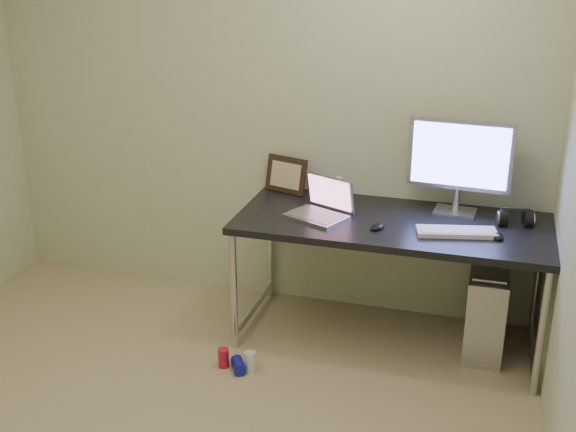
# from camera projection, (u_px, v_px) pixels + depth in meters

# --- Properties ---
(wall_back) EXTENTS (3.50, 0.02, 2.50)m
(wall_back) POSITION_uv_depth(u_px,v_px,m) (261.00, 107.00, 4.38)
(wall_back) COLOR beige
(wall_back) RESTS_ON ground
(desk) EXTENTS (1.72, 0.75, 0.75)m
(desk) POSITION_uv_depth(u_px,v_px,m) (392.00, 233.00, 4.02)
(desk) COLOR black
(desk) RESTS_ON ground
(tower_computer) EXTENTS (0.21, 0.48, 0.53)m
(tower_computer) POSITION_uv_depth(u_px,v_px,m) (486.00, 309.00, 4.07)
(tower_computer) COLOR silver
(tower_computer) RESTS_ON ground
(cable_a) EXTENTS (0.01, 0.16, 0.69)m
(cable_a) POSITION_uv_depth(u_px,v_px,m) (481.00, 265.00, 4.28)
(cable_a) COLOR black
(cable_a) RESTS_ON ground
(cable_b) EXTENTS (0.02, 0.11, 0.71)m
(cable_b) POSITION_uv_depth(u_px,v_px,m) (497.00, 271.00, 4.24)
(cable_b) COLOR black
(cable_b) RESTS_ON ground
(can_red) EXTENTS (0.07, 0.07, 0.11)m
(can_red) POSITION_uv_depth(u_px,v_px,m) (223.00, 358.00, 3.96)
(can_red) COLOR red
(can_red) RESTS_ON ground
(can_white) EXTENTS (0.07, 0.07, 0.12)m
(can_white) POSITION_uv_depth(u_px,v_px,m) (250.00, 362.00, 3.92)
(can_white) COLOR white
(can_white) RESTS_ON ground
(can_blue) EXTENTS (0.12, 0.14, 0.07)m
(can_blue) POSITION_uv_depth(u_px,v_px,m) (238.00, 366.00, 3.93)
(can_blue) COLOR #151ABB
(can_blue) RESTS_ON ground
(laptop) EXTENTS (0.39, 0.36, 0.22)m
(laptop) POSITION_uv_depth(u_px,v_px,m) (322.00, 207.00, 4.04)
(laptop) COLOR #B5B5BC
(laptop) RESTS_ON desk
(monitor) EXTENTS (0.58, 0.18, 0.54)m
(monitor) POSITION_uv_depth(u_px,v_px,m) (460.00, 159.00, 3.99)
(monitor) COLOR #B5B5BC
(monitor) RESTS_ON desk
(keyboard) EXTENTS (0.43, 0.22, 0.03)m
(keyboard) POSITION_uv_depth(u_px,v_px,m) (457.00, 232.00, 3.80)
(keyboard) COLOR white
(keyboard) RESTS_ON desk
(mouse_right) EXTENTS (0.09, 0.12, 0.03)m
(mouse_right) POSITION_uv_depth(u_px,v_px,m) (497.00, 235.00, 3.75)
(mouse_right) COLOR black
(mouse_right) RESTS_ON desk
(mouse_left) EXTENTS (0.10, 0.12, 0.04)m
(mouse_left) POSITION_uv_depth(u_px,v_px,m) (377.00, 226.00, 3.87)
(mouse_left) COLOR black
(mouse_left) RESTS_ON desk
(headphones) EXTENTS (0.20, 0.12, 0.12)m
(headphones) POSITION_uv_depth(u_px,v_px,m) (515.00, 219.00, 3.92)
(headphones) COLOR black
(headphones) RESTS_ON desk
(picture_frame) EXTENTS (0.29, 0.16, 0.22)m
(picture_frame) POSITION_uv_depth(u_px,v_px,m) (286.00, 175.00, 4.41)
(picture_frame) COLOR black
(picture_frame) RESTS_ON desk
(webcam) EXTENTS (0.05, 0.04, 0.13)m
(webcam) POSITION_uv_depth(u_px,v_px,m) (338.00, 182.00, 4.32)
(webcam) COLOR silver
(webcam) RESTS_ON desk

